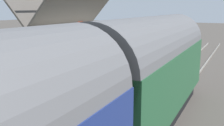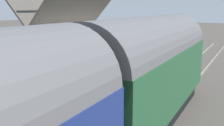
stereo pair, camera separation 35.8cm
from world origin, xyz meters
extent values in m
plane|color=#423D38|center=(0.00, 0.00, 0.00)|extent=(160.00, 160.00, 0.00)
cube|color=#A39B8C|center=(0.00, 4.09, 0.48)|extent=(32.00, 6.18, 0.96)
cube|color=beige|center=(0.00, 1.18, 0.97)|extent=(32.00, 0.36, 0.02)
cube|color=gray|center=(0.00, -1.62, 0.07)|extent=(52.00, 0.08, 0.14)
cube|color=gray|center=(0.00, -0.18, 0.07)|extent=(52.00, 0.08, 0.14)
cube|color=black|center=(-0.82, -0.90, 0.35)|extent=(8.66, 2.29, 0.70)
cube|color=#1E4C2D|center=(-0.82, -0.90, 1.85)|extent=(9.41, 2.70, 2.30)
cylinder|color=#515154|center=(-0.82, -0.90, 3.00)|extent=(9.41, 2.65, 2.65)
cube|color=black|center=(-0.82, 0.47, 2.14)|extent=(8.00, 0.03, 0.80)
cylinder|color=black|center=(2.01, -0.90, 0.35)|extent=(0.70, 2.16, 0.70)
cube|color=black|center=(3.91, -0.90, 2.25)|extent=(0.04, 2.16, 0.90)
cylinder|color=#F2EDCC|center=(3.93, -0.90, 1.27)|extent=(0.06, 0.24, 0.24)
cube|color=red|center=(3.97, -0.90, 0.82)|extent=(0.16, 2.56, 0.24)
cube|color=silver|center=(1.99, 5.40, 2.27)|extent=(5.68, 3.24, 2.63)
cube|color=#47423D|center=(1.99, 4.59, 4.48)|extent=(6.18, 1.86, 2.04)
cube|color=#47423D|center=(1.99, 6.21, 4.48)|extent=(6.18, 1.86, 2.04)
cube|color=brown|center=(3.40, 5.40, 4.98)|extent=(0.56, 0.56, 2.78)
cube|color=slate|center=(1.83, 3.76, 2.01)|extent=(0.90, 0.06, 2.10)
cube|color=slate|center=(0.43, 3.76, 2.66)|extent=(0.80, 0.05, 1.10)
cube|color=slate|center=(3.23, 3.76, 2.66)|extent=(0.80, 0.05, 1.10)
cube|color=brown|center=(-3.89, 3.66, 1.41)|extent=(1.42, 0.46, 0.06)
cube|color=brown|center=(-3.88, 3.48, 1.64)|extent=(1.40, 0.17, 0.40)
cube|color=black|center=(-4.45, 3.64, 1.18)|extent=(0.08, 0.36, 0.44)
cube|color=black|center=(-3.33, 3.69, 1.18)|extent=(0.08, 0.36, 0.44)
cube|color=brown|center=(9.17, 3.58, 1.41)|extent=(1.41, 0.44, 0.06)
cube|color=brown|center=(9.17, 3.40, 1.64)|extent=(1.40, 0.14, 0.40)
cube|color=black|center=(8.61, 3.60, 1.18)|extent=(0.07, 0.36, 0.44)
cube|color=black|center=(9.73, 3.57, 1.18)|extent=(0.07, 0.36, 0.44)
cylinder|color=gray|center=(-3.84, 2.94, 1.13)|extent=(0.44, 0.44, 0.34)
ellipsoid|color=olive|center=(-3.84, 2.94, 1.53)|extent=(0.66, 0.66, 0.72)
cone|color=#C4553F|center=(-3.84, 2.94, 1.77)|extent=(0.11, 0.11, 0.26)
cube|color=teal|center=(10.17, 2.96, 1.10)|extent=(0.77, 0.32, 0.28)
ellipsoid|color=#2D7233|center=(10.17, 2.96, 1.36)|extent=(0.70, 0.29, 0.29)
cone|color=black|center=(8.20, 2.94, 1.12)|extent=(0.48, 0.48, 0.32)
cylinder|color=black|center=(8.20, 2.94, 0.99)|extent=(0.26, 0.26, 0.06)
ellipsoid|color=#2D7233|center=(8.20, 2.94, 1.49)|extent=(0.59, 0.59, 0.49)
cone|color=#E61B62|center=(8.20, 2.94, 1.69)|extent=(0.12, 0.12, 0.24)
cylinder|color=black|center=(6.97, 2.07, 1.51)|extent=(0.06, 0.06, 1.10)
cylinder|color=black|center=(7.57, 2.07, 1.51)|extent=(0.06, 0.06, 1.10)
cube|color=maroon|center=(7.27, 2.07, 2.28)|extent=(0.90, 0.06, 0.44)
cube|color=black|center=(7.27, 2.07, 2.28)|extent=(0.96, 0.03, 0.50)
camera|label=1|loc=(-11.09, -4.22, 4.63)|focal=42.94mm
camera|label=2|loc=(-10.93, -4.54, 4.63)|focal=42.94mm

